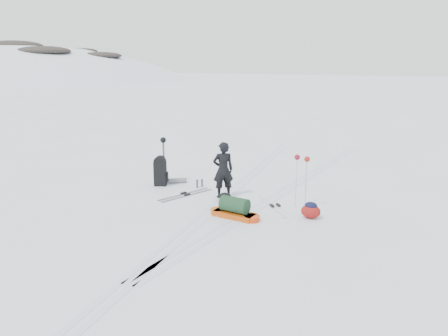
# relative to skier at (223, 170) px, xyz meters

# --- Properties ---
(ground) EXTENTS (200.00, 200.00, 0.00)m
(ground) POSITION_rel_skier_xyz_m (0.10, -0.43, -0.82)
(ground) COLOR white
(ground) RESTS_ON ground
(ski_tracks) EXTENTS (3.38, 17.97, 0.01)m
(ski_tracks) POSITION_rel_skier_xyz_m (0.71, 0.44, -0.82)
(ski_tracks) COLOR silver
(ski_tracks) RESTS_ON ground
(skier) EXTENTS (0.72, 0.67, 1.64)m
(skier) POSITION_rel_skier_xyz_m (0.00, 0.00, 0.00)
(skier) COLOR black
(skier) RESTS_ON ground
(pulk_sled) EXTENTS (1.43, 0.60, 0.53)m
(pulk_sled) POSITION_rel_skier_xyz_m (0.93, -1.39, -0.62)
(pulk_sled) COLOR #BF460B
(pulk_sled) RESTS_ON ground
(expedition_rucksack) EXTENTS (0.86, 0.90, 0.96)m
(expedition_rucksack) POSITION_rel_skier_xyz_m (-2.27, 0.38, -0.38)
(expedition_rucksack) COLOR black
(expedition_rucksack) RESTS_ON ground
(ski_poles_black) EXTENTS (0.19, 0.22, 1.52)m
(ski_poles_black) POSITION_rel_skier_xyz_m (-2.32, 0.56, 0.43)
(ski_poles_black) COLOR black
(ski_poles_black) RESTS_ON ground
(ski_poles_silver) EXTENTS (0.44, 0.28, 1.47)m
(ski_poles_silver) POSITION_rel_skier_xyz_m (2.29, -0.06, 0.40)
(ski_poles_silver) COLOR silver
(ski_poles_silver) RESTS_ON ground
(touring_skis_grey) EXTENTS (0.99, 1.80, 0.07)m
(touring_skis_grey) POSITION_rel_skier_xyz_m (-1.11, -0.26, -0.81)
(touring_skis_grey) COLOR gray
(touring_skis_grey) RESTS_ON ground
(touring_skis_white) EXTENTS (1.41, 1.62, 0.07)m
(touring_skis_white) POSITION_rel_skier_xyz_m (1.64, -0.20, -0.81)
(touring_skis_white) COLOR silver
(touring_skis_white) RESTS_ON ground
(rope_coil) EXTENTS (0.53, 0.53, 0.06)m
(rope_coil) POSITION_rel_skier_xyz_m (0.56, -1.31, -0.79)
(rope_coil) COLOR #5591CF
(rope_coil) RESTS_ON ground
(small_daypack) EXTENTS (0.50, 0.38, 0.42)m
(small_daypack) POSITION_rel_skier_xyz_m (2.72, -0.67, -0.62)
(small_daypack) COLOR maroon
(small_daypack) RESTS_ON ground
(thermos_pair) EXTENTS (0.17, 0.26, 0.26)m
(thermos_pair) POSITION_rel_skier_xyz_m (-1.09, 0.64, -0.70)
(thermos_pair) COLOR #4F5155
(thermos_pair) RESTS_ON ground
(stuff_sack) EXTENTS (0.39, 0.30, 0.24)m
(stuff_sack) POSITION_rel_skier_xyz_m (0.18, -0.27, -0.70)
(stuff_sack) COLOR black
(stuff_sack) RESTS_ON ground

